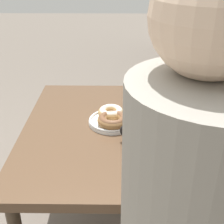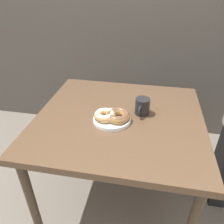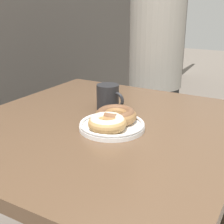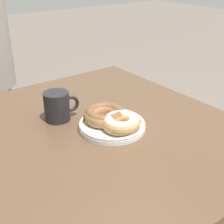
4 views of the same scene
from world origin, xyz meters
The scene contains 4 objects.
dining_table centered at (0.00, 0.16, 0.65)m, with size 0.98×0.93×0.72m.
donut_plate centered at (-0.03, 0.10, 0.75)m, with size 0.25×0.22×0.06m.
coffee_mug centered at (0.13, 0.21, 0.78)m, with size 0.09×0.12×0.10m.
person_figure centered at (0.78, 0.28, 0.76)m, with size 0.33×0.30×1.46m.
Camera 3 is at (-0.86, -0.37, 1.12)m, focal length 50.00 mm.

